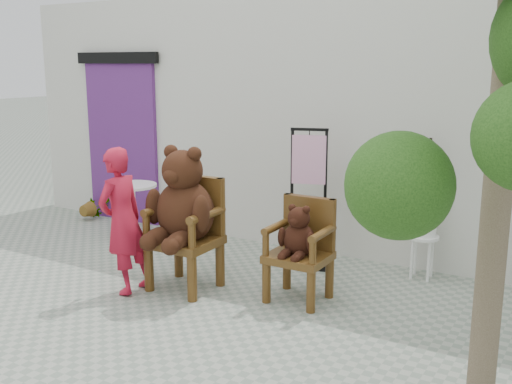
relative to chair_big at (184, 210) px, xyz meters
The scene contains 10 objects.
ground_plane 1.36m from the chair_big, 53.30° to the right, with size 60.00×60.00×0.00m, color gray.
back_wall 2.42m from the chair_big, 73.47° to the left, with size 9.00×1.00×3.00m, color beige.
doorway 2.92m from the chair_big, 144.11° to the left, with size 1.40×0.11×2.33m.
chair_big is the anchor object (origin of this frame).
chair_small 1.17m from the chair_big, 16.57° to the left, with size 0.55×0.50×0.96m.
person 0.59m from the chair_big, 143.91° to the right, with size 0.51×0.33×1.40m, color #B0152E.
cafe_table 1.92m from the chair_big, 147.08° to the left, with size 0.60×0.60×0.70m.
display_stand 1.44m from the chair_big, 58.33° to the left, with size 0.54×0.47×1.51m.
stool_bucket 2.43m from the chair_big, 37.19° to the left, with size 0.32×0.32×1.45m.
potted_plant 3.17m from the chair_big, 151.85° to the left, with size 0.34×0.30×0.38m, color #173A10.
Camera 1 is at (2.79, -3.59, 2.18)m, focal length 42.00 mm.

